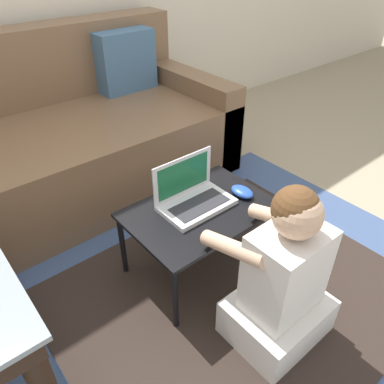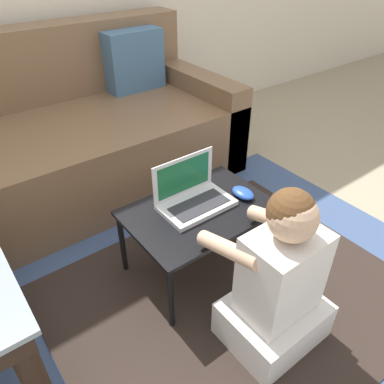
{
  "view_description": "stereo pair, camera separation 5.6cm",
  "coord_description": "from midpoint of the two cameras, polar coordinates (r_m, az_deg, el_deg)",
  "views": [
    {
      "loc": [
        -0.81,
        -0.73,
        1.28
      ],
      "look_at": [
        -0.0,
        0.24,
        0.39
      ],
      "focal_mm": 35.0,
      "sensor_mm": 36.0,
      "label": 1
    },
    {
      "loc": [
        -0.76,
        -0.77,
        1.28
      ],
      "look_at": [
        -0.0,
        0.24,
        0.39
      ],
      "focal_mm": 35.0,
      "sensor_mm": 36.0,
      "label": 2
    }
  ],
  "objects": [
    {
      "name": "laptop",
      "position": [
        1.55,
        1.36,
        -0.85
      ],
      "size": [
        0.3,
        0.19,
        0.2
      ],
      "color": "silver",
      "rests_on": "laptop_desk"
    },
    {
      "name": "laptop_desk",
      "position": [
        1.57,
        2.09,
        -3.68
      ],
      "size": [
        0.6,
        0.42,
        0.33
      ],
      "color": "black",
      "rests_on": "ground_plane"
    },
    {
      "name": "ground_plane",
      "position": [
        1.68,
        6.07,
        -14.83
      ],
      "size": [
        16.0,
        16.0,
        0.0
      ],
      "primitive_type": "plane",
      "color": "gray"
    },
    {
      "name": "person_seated",
      "position": [
        1.37,
        14.19,
        -13.4
      ],
      "size": [
        0.35,
        0.42,
        0.67
      ],
      "color": "silver",
      "rests_on": "ground_plane"
    },
    {
      "name": "computer_mouse",
      "position": [
        1.63,
        8.75,
        -0.16
      ],
      "size": [
        0.07,
        0.11,
        0.03
      ],
      "color": "#234CB2",
      "rests_on": "laptop_desk"
    },
    {
      "name": "area_rug",
      "position": [
        1.66,
        6.89,
        -15.54
      ],
      "size": [
        1.96,
        1.63,
        0.01
      ],
      "color": "#3D517A",
      "rests_on": "ground_plane"
    },
    {
      "name": "couch",
      "position": [
        2.27,
        -18.65,
        7.36
      ],
      "size": [
        1.96,
        0.95,
        0.85
      ],
      "color": "brown",
      "rests_on": "ground_plane"
    }
  ]
}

